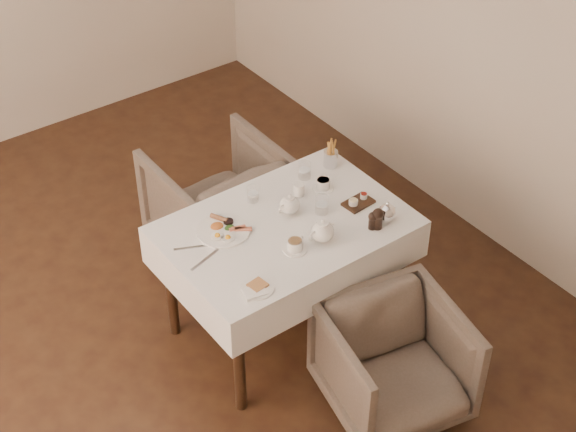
# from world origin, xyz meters

# --- Properties ---
(table) EXTENTS (1.28, 0.88, 0.75)m
(table) POSITION_xyz_m (0.70, -0.32, 0.64)
(table) COLOR black
(table) RESTS_ON ground
(armchair_near) EXTENTS (0.79, 0.81, 0.62)m
(armchair_near) POSITION_xyz_m (0.81, -1.11, 0.31)
(armchair_near) COLOR brown
(armchair_near) RESTS_ON ground
(armchair_far) EXTENTS (0.76, 0.78, 0.71)m
(armchair_far) POSITION_xyz_m (0.81, 0.51, 0.35)
(armchair_far) COLOR brown
(armchair_far) RESTS_ON ground
(breakfast_plate) EXTENTS (0.28, 0.28, 0.04)m
(breakfast_plate) POSITION_xyz_m (0.41, -0.17, 0.76)
(breakfast_plate) COLOR white
(breakfast_plate) RESTS_ON table
(side_plate) EXTENTS (0.17, 0.17, 0.02)m
(side_plate) POSITION_xyz_m (0.30, -0.64, 0.76)
(side_plate) COLOR white
(side_plate) RESTS_ON table
(teapot_centre) EXTENTS (0.17, 0.14, 0.12)m
(teapot_centre) POSITION_xyz_m (0.78, -0.25, 0.82)
(teapot_centre) COLOR white
(teapot_centre) RESTS_ON table
(teapot_front) EXTENTS (0.18, 0.14, 0.14)m
(teapot_front) POSITION_xyz_m (0.78, -0.54, 0.82)
(teapot_front) COLOR white
(teapot_front) RESTS_ON table
(creamer) EXTENTS (0.07, 0.07, 0.07)m
(creamer) POSITION_xyz_m (0.92, -0.15, 0.79)
(creamer) COLOR white
(creamer) RESTS_ON table
(teacup_near) EXTENTS (0.13, 0.13, 0.06)m
(teacup_near) POSITION_xyz_m (0.62, -0.52, 0.78)
(teacup_near) COLOR white
(teacup_near) RESTS_ON table
(teacup_far) EXTENTS (0.12, 0.12, 0.06)m
(teacup_far) POSITION_xyz_m (1.06, -0.19, 0.78)
(teacup_far) COLOR white
(teacup_far) RESTS_ON table
(glass_left) EXTENTS (0.07, 0.07, 0.09)m
(glass_left) POSITION_xyz_m (0.69, -0.05, 0.80)
(glass_left) COLOR silver
(glass_left) RESTS_ON table
(glass_mid) EXTENTS (0.09, 0.09, 0.10)m
(glass_mid) POSITION_xyz_m (0.92, -0.35, 0.81)
(glass_mid) COLOR silver
(glass_mid) RESTS_ON table
(glass_right) EXTENTS (0.09, 0.09, 0.10)m
(glass_right) POSITION_xyz_m (1.04, -0.04, 0.81)
(glass_right) COLOR silver
(glass_right) RESTS_ON table
(condiment_board) EXTENTS (0.17, 0.12, 0.04)m
(condiment_board) POSITION_xyz_m (1.13, -0.41, 0.77)
(condiment_board) COLOR black
(condiment_board) RESTS_ON table
(pepper_mill_left) EXTENTS (0.07, 0.07, 0.10)m
(pepper_mill_left) POSITION_xyz_m (1.05, -0.62, 0.81)
(pepper_mill_left) COLOR black
(pepper_mill_left) RESTS_ON table
(pepper_mill_right) EXTENTS (0.07, 0.07, 0.12)m
(pepper_mill_right) POSITION_xyz_m (1.08, -0.63, 0.82)
(pepper_mill_right) COLOR black
(pepper_mill_right) RESTS_ON table
(silver_pot) EXTENTS (0.14, 0.13, 0.13)m
(silver_pot) POSITION_xyz_m (1.15, -0.61, 0.82)
(silver_pot) COLOR white
(silver_pot) RESTS_ON table
(fries_cup) EXTENTS (0.08, 0.08, 0.18)m
(fries_cup) POSITION_xyz_m (1.23, -0.04, 0.83)
(fries_cup) COLOR silver
(fries_cup) RESTS_ON table
(cutlery_fork) EXTENTS (0.18, 0.09, 0.00)m
(cutlery_fork) POSITION_xyz_m (0.21, -0.19, 0.76)
(cutlery_fork) COLOR silver
(cutlery_fork) RESTS_ON table
(cutlery_knife) EXTENTS (0.20, 0.07, 0.00)m
(cutlery_knife) POSITION_xyz_m (0.21, -0.31, 0.76)
(cutlery_knife) COLOR silver
(cutlery_knife) RESTS_ON table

